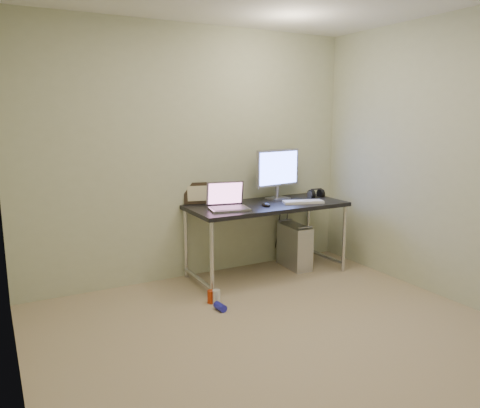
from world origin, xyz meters
name	(u,v)px	position (x,y,z in m)	size (l,w,h in m)	color
floor	(290,345)	(0.00, 0.00, 0.00)	(3.50, 3.50, 0.00)	tan
wall_back	(193,154)	(0.00, 1.75, 1.25)	(3.50, 0.02, 2.50)	beige
wall_left	(5,193)	(-1.75, 0.00, 1.25)	(0.02, 3.50, 2.50)	beige
wall_right	(464,161)	(1.75, 0.00, 1.25)	(0.02, 3.50, 2.50)	beige
desk	(267,211)	(0.65, 1.40, 0.67)	(1.62, 0.71, 0.75)	black
tower_computer	(294,246)	(1.04, 1.45, 0.23)	(0.22, 0.46, 0.50)	silver
cable_a	(278,227)	(0.99, 1.70, 0.40)	(0.01, 0.01, 0.70)	black
cable_b	(286,228)	(1.08, 1.68, 0.38)	(0.01, 0.01, 0.72)	black
can_red	(211,297)	(-0.18, 0.97, 0.06)	(0.06, 0.06, 0.12)	#B9330C
can_white	(216,297)	(-0.15, 0.94, 0.06)	(0.07, 0.07, 0.12)	silver
can_blue	(220,307)	(-0.18, 0.79, 0.03)	(0.07, 0.07, 0.12)	#2524C2
laptop	(228,203)	(0.18, 1.35, 0.81)	(0.42, 0.37, 0.26)	#A1A0A8
monitor	(278,170)	(0.90, 1.58, 1.06)	(0.57, 0.20, 0.53)	#A1A0A8
keyboard	(303,202)	(1.00, 1.25, 0.76)	(0.41, 0.13, 0.02)	white
mouse_right	(319,200)	(1.19, 1.23, 0.77)	(0.06, 0.10, 0.04)	black
mouse_left	(266,204)	(0.57, 1.29, 0.77)	(0.08, 0.12, 0.04)	black
headphones	(316,194)	(1.34, 1.49, 0.78)	(0.17, 0.11, 0.12)	black
picture_frame	(197,193)	(0.03, 1.72, 0.86)	(0.27, 0.03, 0.22)	black
webcam	(221,195)	(0.25, 1.63, 0.84)	(0.04, 0.03, 0.12)	silver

